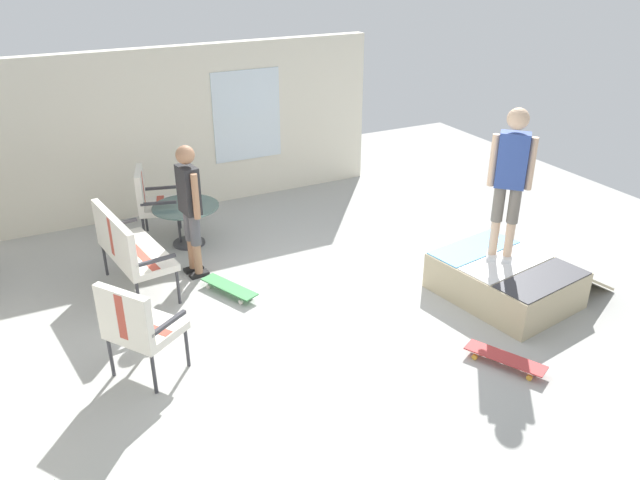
% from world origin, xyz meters
% --- Properties ---
extents(ground_plane, '(12.00, 12.00, 0.10)m').
position_xyz_m(ground_plane, '(0.00, 0.00, -0.05)').
color(ground_plane, '#A8A8A3').
extents(house_facade, '(0.23, 6.00, 2.46)m').
position_xyz_m(house_facade, '(3.80, 0.49, 1.23)').
color(house_facade, silver).
rests_on(house_facade, ground_plane).
extents(skate_ramp, '(1.71, 1.98, 0.46)m').
position_xyz_m(skate_ramp, '(-0.68, -1.88, 0.23)').
color(skate_ramp, tan).
rests_on(skate_ramp, ground_plane).
extents(patio_bench, '(1.31, 0.71, 1.02)m').
position_xyz_m(patio_bench, '(1.45, 2.01, 0.62)').
color(patio_bench, '#38383D').
rests_on(patio_bench, ground_plane).
extents(patio_chair_near_house, '(0.74, 0.70, 1.02)m').
position_xyz_m(patio_chair_near_house, '(2.81, 1.40, 0.61)').
color(patio_chair_near_house, '#38383D').
rests_on(patio_chair_near_house, ground_plane).
extents(patio_chair_by_wall, '(0.82, 0.80, 1.02)m').
position_xyz_m(patio_chair_by_wall, '(-0.26, 2.28, 0.61)').
color(patio_chair_by_wall, '#38383D').
rests_on(patio_chair_by_wall, ground_plane).
extents(patio_table, '(0.90, 0.90, 0.57)m').
position_xyz_m(patio_table, '(2.41, 1.03, 0.40)').
color(patio_table, '#38383D').
rests_on(patio_table, ground_plane).
extents(person_watching, '(0.48, 0.27, 1.68)m').
position_xyz_m(person_watching, '(1.53, 1.20, 0.98)').
color(person_watching, black).
rests_on(person_watching, ground_plane).
extents(person_skater, '(0.37, 0.37, 1.77)m').
position_xyz_m(person_skater, '(-0.56, -1.85, 1.51)').
color(person_skater, silver).
rests_on(person_skater, skate_ramp).
extents(skateboard_by_bench, '(0.81, 0.50, 0.10)m').
position_xyz_m(skateboard_by_bench, '(0.87, 1.00, 0.08)').
color(skateboard_by_bench, '#3F8C4C').
rests_on(skateboard_by_bench, ground_plane).
extents(skateboard_spare, '(0.81, 0.54, 0.10)m').
position_xyz_m(skateboard_spare, '(-1.72, -0.95, 0.08)').
color(skateboard_spare, '#B23838').
rests_on(skateboard_spare, ground_plane).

